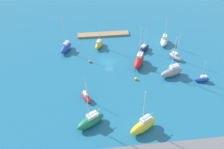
{
  "coord_description": "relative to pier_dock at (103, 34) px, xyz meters",
  "views": [
    {
      "loc": [
        7.05,
        66.8,
        46.0
      ],
      "look_at": [
        0.0,
        8.36,
        1.5
      ],
      "focal_mm": 41.45,
      "sensor_mm": 36.0,
      "label": 1
    }
  ],
  "objects": [
    {
      "name": "sailboat_white_outer_mooring",
      "position": [
        -20.46,
        8.82,
        0.91
      ],
      "size": [
        4.63,
        6.95,
        9.51
      ],
      "rotation": [
        0.0,
        0.0,
        1.18
      ],
      "color": "white",
      "rests_on": "water"
    },
    {
      "name": "sailboat_gray_far_south",
      "position": [
        -17.55,
        26.97,
        1.1
      ],
      "size": [
        7.75,
        4.55,
        12.76
      ],
      "rotation": [
        0.0,
        0.0,
        0.32
      ],
      "color": "gray",
      "rests_on": "water"
    },
    {
      "name": "sailboat_navy_off_beacon",
      "position": [
        -12.5,
        12.43,
        0.59
      ],
      "size": [
        5.19,
        5.17,
        8.6
      ],
      "rotation": [
        0.0,
        0.0,
        3.92
      ],
      "color": "#141E4C",
      "rests_on": "water"
    },
    {
      "name": "sailboat_gray_along_channel",
      "position": [
        -21.42,
        18.53,
        0.63
      ],
      "size": [
        3.93,
        5.32,
        9.79
      ],
      "rotation": [
        0.0,
        0.0,
        2.06
      ],
      "color": "gray",
      "rests_on": "water"
    },
    {
      "name": "pier_dock",
      "position": [
        0.0,
        0.0,
        0.0
      ],
      "size": [
        18.78,
        3.17,
        0.67
      ],
      "primitive_type": "cube",
      "color": "#997A56",
      "rests_on": "ground"
    },
    {
      "name": "mooring_buoy_orange",
      "position": [
        5.81,
        17.23,
        0.05
      ],
      "size": [
        0.77,
        0.77,
        0.77
      ],
      "primitive_type": "sphere",
      "color": "orange",
      "rests_on": "water"
    },
    {
      "name": "mooring_buoy_yellow",
      "position": [
        -6.82,
        27.72,
        0.08
      ],
      "size": [
        0.83,
        0.83,
        0.83
      ],
      "primitive_type": "sphere",
      "color": "yellow",
      "rests_on": "water"
    },
    {
      "name": "water",
      "position": [
        -0.07,
        17.93,
        -0.33
      ],
      "size": [
        160.0,
        160.0,
        0.0
      ],
      "primitive_type": "plane",
      "color": "#1E668C",
      "rests_on": "ground"
    },
    {
      "name": "sailboat_yellow_lone_north",
      "position": [
        -4.83,
        46.23,
        1.21
      ],
      "size": [
        7.44,
        5.6,
        11.89
      ],
      "rotation": [
        0.0,
        0.0,
        0.53
      ],
      "color": "yellow",
      "rests_on": "water"
    },
    {
      "name": "sailboat_yellow_near_pier",
      "position": [
        2.15,
        8.35,
        0.87
      ],
      "size": [
        4.03,
        5.86,
        9.24
      ],
      "rotation": [
        0.0,
        0.0,
        4.26
      ],
      "color": "yellow",
      "rests_on": "water"
    },
    {
      "name": "sailboat_green_by_breakwater",
      "position": [
        6.97,
        43.17,
        1.0
      ],
      "size": [
        7.48,
        5.97,
        12.58
      ],
      "rotation": [
        0.0,
        0.0,
        0.56
      ],
      "color": "#19724C",
      "rests_on": "water"
    },
    {
      "name": "sailboat_blue_center_basin",
      "position": [
        13.34,
        9.45,
        0.99
      ],
      "size": [
        4.58,
        6.66,
        12.54
      ],
      "rotation": [
        0.0,
        0.0,
        1.11
      ],
      "color": "#2347B2",
      "rests_on": "water"
    },
    {
      "name": "sailboat_red_inner_mooring",
      "position": [
        7.67,
        34.31,
        0.53
      ],
      "size": [
        3.11,
        4.75,
        7.29
      ],
      "rotation": [
        0.0,
        0.0,
        1.99
      ],
      "color": "red",
      "rests_on": "water"
    },
    {
      "name": "sailboat_red_far_north",
      "position": [
        -9.17,
        20.53,
        1.32
      ],
      "size": [
        5.5,
        7.94,
        12.92
      ],
      "rotation": [
        0.0,
        0.0,
        1.12
      ],
      "color": "red",
      "rests_on": "water"
    },
    {
      "name": "sailboat_blue_mid_basin",
      "position": [
        -25.28,
        30.57,
        0.46
      ],
      "size": [
        4.58,
        1.64,
        7.33
      ],
      "rotation": [
        0.0,
        0.0,
        6.24
      ],
      "color": "#2347B2",
      "rests_on": "water"
    }
  ]
}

